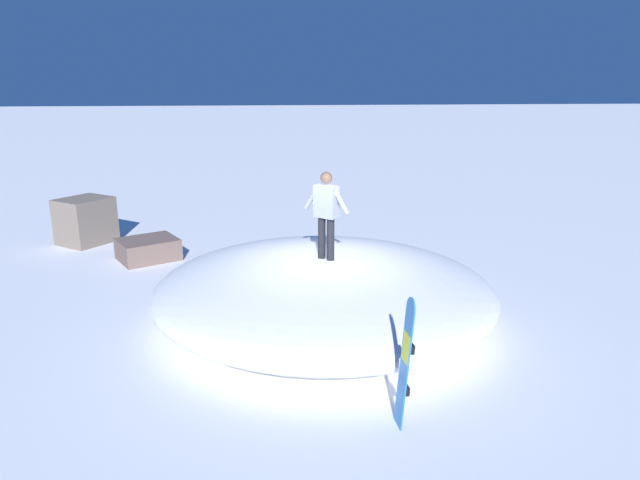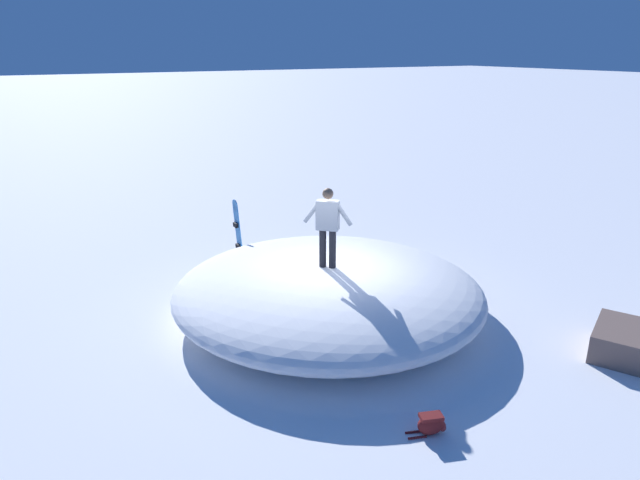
% 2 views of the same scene
% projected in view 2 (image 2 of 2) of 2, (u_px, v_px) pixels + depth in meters
% --- Properties ---
extents(ground, '(240.00, 240.00, 0.00)m').
position_uv_depth(ground, '(330.00, 317.00, 11.68)').
color(ground, white).
extents(snow_mound, '(8.42, 8.48, 1.11)m').
position_uv_depth(snow_mound, '(328.00, 290.00, 11.60)').
color(snow_mound, white).
rests_on(snow_mound, ground).
extents(snowboarder_standing, '(0.77, 0.75, 1.63)m').
position_uv_depth(snowboarder_standing, '(328.00, 223.00, 11.04)').
color(snowboarder_standing, black).
rests_on(snowboarder_standing, snow_mound).
extents(snowboard_primary_upright, '(0.17, 0.30, 1.75)m').
position_uv_depth(snowboard_primary_upright, '(238.00, 232.00, 14.18)').
color(snowboard_primary_upright, '#2672BF').
rests_on(snowboard_primary_upright, ground).
extents(backpack_near, '(0.61, 0.36, 0.33)m').
position_uv_depth(backpack_near, '(431.00, 424.00, 8.11)').
color(backpack_near, maroon).
rests_on(backpack_near, ground).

